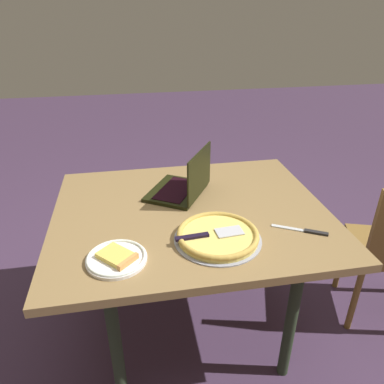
% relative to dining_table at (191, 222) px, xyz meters
% --- Properties ---
extents(ground_plane, '(12.00, 12.00, 0.00)m').
position_rel_dining_table_xyz_m(ground_plane, '(0.00, 0.00, -0.68)').
color(ground_plane, '#3F2C45').
extents(dining_table, '(1.30, 1.06, 0.75)m').
position_rel_dining_table_xyz_m(dining_table, '(0.00, 0.00, 0.00)').
color(dining_table, olive).
rests_on(dining_table, ground_plane).
extents(laptop, '(0.38, 0.40, 0.25)m').
position_rel_dining_table_xyz_m(laptop, '(0.01, -0.17, 0.12)').
color(laptop, black).
rests_on(laptop, dining_table).
extents(pizza_plate, '(0.24, 0.24, 0.04)m').
position_rel_dining_table_xyz_m(pizza_plate, '(0.35, 0.33, 0.08)').
color(pizza_plate, white).
rests_on(pizza_plate, dining_table).
extents(pizza_tray, '(0.37, 0.37, 0.04)m').
position_rel_dining_table_xyz_m(pizza_tray, '(-0.07, 0.26, 0.09)').
color(pizza_tray, '#9196A6').
rests_on(pizza_tray, dining_table).
extents(table_knife, '(0.22, 0.13, 0.01)m').
position_rel_dining_table_xyz_m(table_knife, '(-0.46, 0.27, 0.07)').
color(table_knife, '#B9BEC2').
rests_on(table_knife, dining_table).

